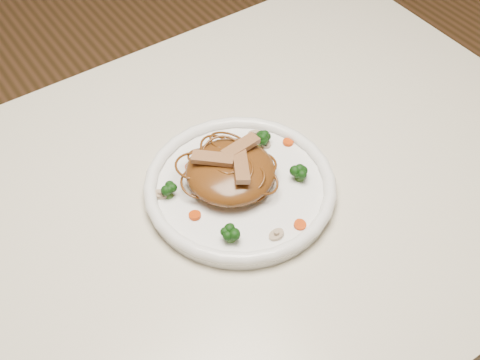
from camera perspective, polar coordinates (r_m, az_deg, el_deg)
table at (r=1.05m, az=-1.68°, el=-5.19°), size 1.20×0.80×0.75m
plate at (r=0.97m, az=0.00°, el=-0.86°), size 0.34×0.34×0.02m
noodle_mound at (r=0.95m, az=-0.87°, el=0.78°), size 0.17×0.17×0.04m
chicken_a at (r=0.95m, az=0.05°, el=3.02°), size 0.07×0.03×0.01m
chicken_b at (r=0.93m, az=-2.46°, el=1.96°), size 0.06×0.06×0.01m
chicken_c at (r=0.92m, az=0.08°, el=1.23°), size 0.05×0.07×0.01m
broccoli_0 at (r=1.02m, az=2.03°, el=3.93°), size 0.03×0.03×0.03m
broccoli_1 at (r=0.95m, az=-6.49°, el=-0.90°), size 0.03×0.03×0.03m
broccoli_2 at (r=0.89m, az=-0.85°, el=-4.76°), size 0.03×0.03×0.03m
broccoli_3 at (r=0.97m, az=5.45°, el=0.69°), size 0.03×0.03×0.03m
carrot_0 at (r=1.02m, az=0.56°, el=3.05°), size 0.02×0.02×0.00m
carrot_1 at (r=0.93m, az=-4.09°, el=-3.19°), size 0.02×0.02×0.00m
carrot_2 at (r=1.03m, az=4.35°, el=3.42°), size 0.02×0.02×0.00m
carrot_3 at (r=0.99m, az=-4.45°, el=1.19°), size 0.02×0.02×0.00m
carrot_4 at (r=0.92m, az=5.43°, el=-4.04°), size 0.02×0.02×0.00m
mushroom_0 at (r=0.90m, az=3.30°, el=-4.95°), size 0.02×0.02×0.01m
mushroom_1 at (r=1.02m, az=2.28°, el=3.32°), size 0.02×0.02×0.01m
mushroom_2 at (r=0.96m, az=-7.19°, el=-1.30°), size 0.03×0.03×0.01m
mushroom_3 at (r=1.04m, az=1.39°, el=4.10°), size 0.04×0.04×0.01m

